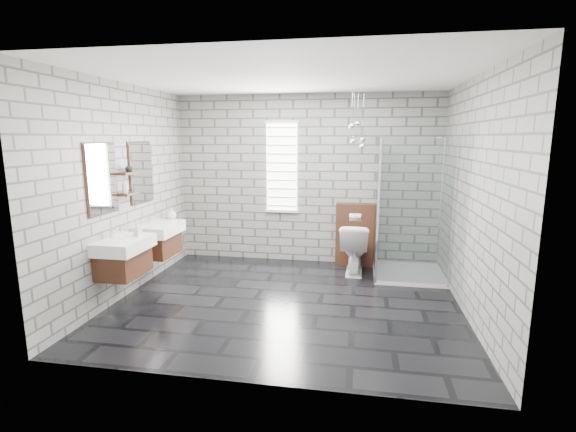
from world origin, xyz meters
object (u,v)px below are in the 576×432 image
(shower_enclosure, at_px, (403,244))
(vanity_left, at_px, (121,246))
(cistern_panel, at_px, (355,234))
(vanity_right, at_px, (157,230))
(toilet, at_px, (354,248))

(shower_enclosure, bearing_deg, vanity_left, -153.76)
(vanity_left, xyz_separation_m, cistern_panel, (2.71, 2.20, -0.26))
(vanity_right, bearing_deg, cistern_panel, 25.85)
(vanity_right, bearing_deg, toilet, 18.93)
(shower_enclosure, relative_size, toilet, 2.68)
(vanity_left, height_order, shower_enclosure, shower_enclosure)
(vanity_right, distance_m, cistern_panel, 3.02)
(toilet, bearing_deg, vanity_left, 34.67)
(vanity_left, xyz_separation_m, toilet, (2.71, 1.81, -0.38))
(vanity_left, distance_m, cistern_panel, 3.50)
(shower_enclosure, height_order, toilet, shower_enclosure)
(vanity_left, distance_m, shower_enclosure, 3.81)
(vanity_left, bearing_deg, toilet, 33.82)
(cistern_panel, relative_size, toilet, 1.32)
(vanity_right, height_order, toilet, vanity_right)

